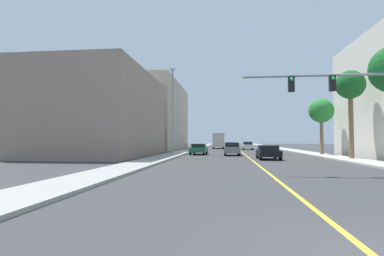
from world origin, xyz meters
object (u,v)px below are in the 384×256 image
car_green (199,149)px  delivery_truck (218,141)px  car_blue (231,146)px  street_lamp (173,108)px  car_white (248,146)px  palm_far (321,111)px  car_black (268,152)px  palm_mid (350,87)px  traffic_signal_mast (362,94)px  car_gray (232,149)px

car_green → delivery_truck: size_ratio=0.59×
car_blue → street_lamp: bearing=-107.0°
car_blue → car_white: size_ratio=1.10×
street_lamp → car_blue: bearing=73.3°
palm_far → car_black: size_ratio=1.62×
palm_far → delivery_truck: 29.64m
palm_mid → traffic_signal_mast: bearing=-109.0°
street_lamp → car_gray: 9.15m
car_green → car_black: (7.38, -8.72, -0.01)m
car_green → palm_far: bearing=179.5°
car_blue → traffic_signal_mast: bearing=-80.1°
car_white → car_gray: 21.20m
street_lamp → car_white: 28.00m
palm_mid → car_green: size_ratio=1.85×
palm_far → car_black: bearing=-132.3°
palm_mid → delivery_truck: (-13.16, 34.31, -5.09)m
car_green → delivery_truck: (1.79, 25.77, 0.97)m
palm_mid → car_blue: palm_mid is taller
street_lamp → palm_mid: size_ratio=1.13×
traffic_signal_mast → car_white: 40.47m
car_blue → car_black: 23.42m
palm_mid → street_lamp: bearing=174.3°
palm_far → car_gray: (-10.60, -1.15, -4.47)m
car_white → delivery_truck: bearing=129.5°
car_white → delivery_truck: 8.76m
car_green → car_white: 20.49m
traffic_signal_mast → car_white: (-3.23, 40.18, -3.52)m
traffic_signal_mast → street_lamp: size_ratio=1.01×
street_lamp → palm_far: (16.85, 6.14, 0.03)m
palm_mid → car_green: (-14.95, 8.54, -6.07)m
street_lamp → car_black: bearing=-11.2°
street_lamp → palm_mid: bearing=-5.7°
traffic_signal_mast → palm_far: (4.06, 20.39, 0.95)m
palm_mid → car_black: size_ratio=2.00×
palm_far → car_green: size_ratio=1.50×
car_blue → delivery_truck: 11.59m
traffic_signal_mast → car_gray: bearing=108.8°
street_lamp → palm_mid: street_lamp is taller
palm_mid → delivery_truck: bearing=111.0°
car_white → car_black: (-0.03, -27.83, -0.06)m
car_green → car_blue: bearing=-104.2°
car_blue → car_gray: bearing=-90.8°
palm_mid → delivery_truck: size_ratio=1.10×
delivery_truck → car_white: bearing=-52.1°
street_lamp → car_blue: 22.69m
car_green → traffic_signal_mast: bearing=118.9°
car_white → car_blue: bearing=-125.0°
street_lamp → car_green: (2.16, 6.83, -4.49)m
traffic_signal_mast → car_blue: (-6.39, 35.56, -3.53)m
car_green → car_black: bearing=132.4°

